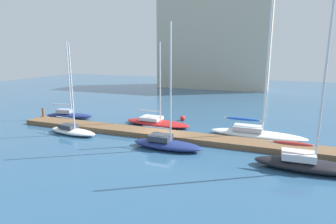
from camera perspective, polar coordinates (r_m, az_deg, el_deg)
ground_plane at (r=26.66m, az=-1.56°, el=-5.05°), size 120.00×120.00×0.00m
dock_pier at (r=26.59m, az=-1.56°, el=-4.56°), size 31.27×2.23×0.48m
dock_piling_near_end at (r=35.76m, az=-24.06°, el=-0.40°), size 0.28×0.28×1.52m
sailboat_0 at (r=35.79m, az=-19.56°, el=-0.44°), size 5.94×2.87×9.07m
sailboat_1 at (r=28.89m, az=-18.94°, el=-3.44°), size 5.56×2.10×8.68m
sailboat_2 at (r=30.61m, az=-2.35°, el=-2.00°), size 7.65×3.00×8.89m
sailboat_3 at (r=23.32m, az=-0.34°, el=-6.29°), size 6.00×2.05×10.15m
sailboat_4 at (r=27.44m, az=17.47°, el=-3.94°), size 8.77×2.52×13.21m
sailboat_5 at (r=21.36m, az=26.52°, el=-9.20°), size 7.07×2.23×11.53m
mooring_buoy_red at (r=32.69m, az=3.00°, el=-1.26°), size 0.61×0.61×0.61m
harbor_building_distant at (r=63.63m, az=9.33°, el=13.34°), size 23.63×8.28×18.68m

